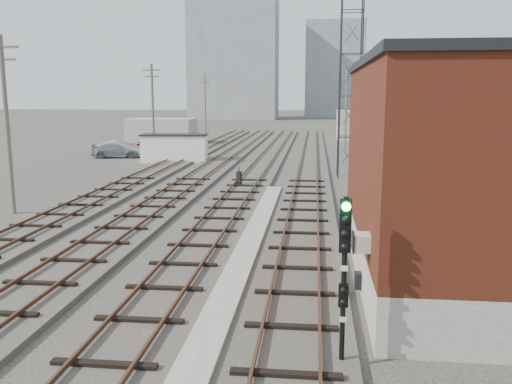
# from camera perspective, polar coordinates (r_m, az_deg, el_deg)

# --- Properties ---
(ground) EXTENTS (320.00, 320.00, 0.00)m
(ground) POSITION_cam_1_polar(r_m,az_deg,el_deg) (66.34, 3.61, 4.90)
(ground) COLOR #282621
(ground) RESTS_ON ground
(track_right) EXTENTS (3.20, 90.00, 0.39)m
(track_right) POSITION_cam_1_polar(r_m,az_deg,el_deg) (45.39, 5.53, 2.57)
(track_right) COLOR #332D28
(track_right) RESTS_ON ground
(track_mid_right) EXTENTS (3.20, 90.00, 0.39)m
(track_mid_right) POSITION_cam_1_polar(r_m,az_deg,el_deg) (45.61, 0.49, 2.66)
(track_mid_right) COLOR #332D28
(track_mid_right) RESTS_ON ground
(track_mid_left) EXTENTS (3.20, 90.00, 0.39)m
(track_mid_left) POSITION_cam_1_polar(r_m,az_deg,el_deg) (46.18, -4.46, 2.72)
(track_mid_left) COLOR #332D28
(track_mid_left) RESTS_ON ground
(track_left) EXTENTS (3.20, 90.00, 0.39)m
(track_left) POSITION_cam_1_polar(r_m,az_deg,el_deg) (47.08, -9.25, 2.76)
(track_left) COLOR #332D28
(track_left) RESTS_ON ground
(platform_curb) EXTENTS (0.90, 28.00, 0.26)m
(platform_curb) POSITION_cam_1_polar(r_m,az_deg,el_deg) (21.01, -0.91, -6.24)
(platform_curb) COLOR gray
(platform_curb) RESTS_ON ground
(brick_building) EXTENTS (6.54, 12.20, 7.22)m
(brick_building) POSITION_cam_1_polar(r_m,az_deg,el_deg) (18.70, 20.05, 2.07)
(brick_building) COLOR gray
(brick_building) RESTS_ON ground
(lattice_tower) EXTENTS (1.60, 1.60, 15.00)m
(lattice_tower) POSITION_cam_1_polar(r_m,az_deg,el_deg) (41.10, 9.91, 12.02)
(lattice_tower) COLOR black
(lattice_tower) RESTS_ON ground
(utility_pole_left_a) EXTENTS (1.80, 0.24, 9.00)m
(utility_pole_left_a) POSITION_cam_1_polar(r_m,az_deg,el_deg) (30.30, -24.77, 6.84)
(utility_pole_left_a) COLOR #595147
(utility_pole_left_a) RESTS_ON ground
(utility_pole_left_b) EXTENTS (1.80, 0.24, 9.00)m
(utility_pole_left_b) POSITION_cam_1_polar(r_m,az_deg,el_deg) (53.32, -10.82, 8.62)
(utility_pole_left_b) COLOR #595147
(utility_pole_left_b) RESTS_ON ground
(utility_pole_left_c) EXTENTS (1.80, 0.24, 9.00)m
(utility_pole_left_c) POSITION_cam_1_polar(r_m,az_deg,el_deg) (77.57, -5.38, 9.18)
(utility_pole_left_c) COLOR #595147
(utility_pole_left_c) RESTS_ON ground
(utility_pole_right_a) EXTENTS (1.80, 0.24, 9.00)m
(utility_pole_right_a) POSITION_cam_1_polar(r_m,az_deg,el_deg) (34.20, 12.19, 7.81)
(utility_pole_right_a) COLOR #595147
(utility_pole_right_a) RESTS_ON ground
(utility_pole_right_b) EXTENTS (1.80, 0.24, 9.00)m
(utility_pole_right_b) POSITION_cam_1_polar(r_m,az_deg,el_deg) (64.10, 9.46, 8.89)
(utility_pole_right_b) COLOR #595147
(utility_pole_right_b) RESTS_ON ground
(apartment_left) EXTENTS (22.00, 14.00, 30.00)m
(apartment_left) POSITION_cam_1_polar(r_m,az_deg,el_deg) (142.83, -2.31, 13.74)
(apartment_left) COLOR gray
(apartment_left) RESTS_ON ground
(apartment_right) EXTENTS (16.00, 12.00, 26.00)m
(apartment_right) POSITION_cam_1_polar(r_m,az_deg,el_deg) (156.23, 8.25, 12.60)
(apartment_right) COLOR gray
(apartment_right) RESTS_ON ground
(shed_left) EXTENTS (8.00, 5.00, 3.20)m
(shed_left) POSITION_cam_1_polar(r_m,az_deg,el_deg) (68.83, -9.89, 6.29)
(shed_left) COLOR gray
(shed_left) RESTS_ON ground
(shed_right) EXTENTS (6.00, 6.00, 4.00)m
(shed_right) POSITION_cam_1_polar(r_m,az_deg,el_deg) (76.34, 10.79, 6.93)
(shed_right) COLOR gray
(shed_right) RESTS_ON ground
(signal_mast) EXTENTS (0.40, 0.41, 3.93)m
(signal_mast) POSITION_cam_1_polar(r_m,az_deg,el_deg) (12.07, 9.26, -8.16)
(signal_mast) COLOR gray
(signal_mast) RESTS_ON ground
(switch_stand) EXTENTS (0.36, 0.36, 1.26)m
(switch_stand) POSITION_cam_1_polar(r_m,az_deg,el_deg) (36.08, -1.80, 1.44)
(switch_stand) COLOR black
(switch_stand) RESTS_ON ground
(site_trailer) EXTENTS (6.28, 3.21, 2.55)m
(site_trailer) POSITION_cam_1_polar(r_m,az_deg,el_deg) (50.52, -8.56, 4.62)
(site_trailer) COLOR white
(site_trailer) RESTS_ON ground
(car_red) EXTENTS (4.61, 2.82, 1.46)m
(car_red) POSITION_cam_1_polar(r_m,az_deg,el_deg) (58.12, -11.06, 4.71)
(car_red) COLOR maroon
(car_red) RESTS_ON ground
(car_silver) EXTENTS (4.88, 1.88, 1.58)m
(car_silver) POSITION_cam_1_polar(r_m,az_deg,el_deg) (55.64, -14.12, 4.42)
(car_silver) COLOR #96979D
(car_silver) RESTS_ON ground
(car_grey) EXTENTS (5.03, 2.86, 1.37)m
(car_grey) POSITION_cam_1_polar(r_m,az_deg,el_deg) (55.07, -14.53, 4.23)
(car_grey) COLOR gray
(car_grey) RESTS_ON ground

